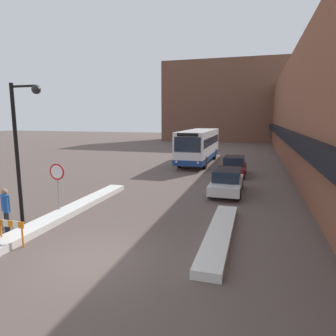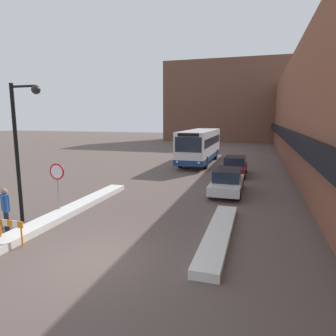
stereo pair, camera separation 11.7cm
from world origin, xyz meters
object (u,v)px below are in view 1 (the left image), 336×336
city_bus (199,145)px  construction_barricade (11,228)px  parked_car_front (227,181)px  stop_sign (57,178)px  pedestrian (6,206)px  street_lamp (21,138)px  parked_car_back (234,166)px

city_bus → construction_barricade: bearing=-97.3°
parked_car_front → stop_sign: bearing=-137.9°
pedestrian → street_lamp: bearing=127.3°
parked_car_front → street_lamp: bearing=-135.1°
parked_car_back → stop_sign: (-7.17, -12.51, 1.03)m
parked_car_back → pedestrian: 16.90m
pedestrian → construction_barricade: 1.53m
parked_car_back → stop_sign: stop_sign is taller
city_bus → parked_car_front: 12.15m
street_lamp → city_bus: bearing=78.4°
parked_car_front → street_lamp: 11.42m
parked_car_front → parked_car_back: size_ratio=1.08×
construction_barricade → parked_car_back: bearing=67.5°
parked_car_back → stop_sign: size_ratio=1.73×
parked_car_front → pedestrian: pedestrian is taller
street_lamp → parked_car_back: bearing=60.5°
city_bus → parked_car_front: size_ratio=2.34×
parked_car_front → construction_barricade: 11.93m
pedestrian → construction_barricade: pedestrian is taller
city_bus → stop_sign: bearing=-100.4°
stop_sign → street_lamp: (-0.65, -1.31, 1.93)m
stop_sign → street_lamp: size_ratio=0.41×
parked_car_back → stop_sign: 14.45m
parked_car_front → stop_sign: stop_sign is taller
parked_car_front → parked_car_back: bearing=90.0°
parked_car_front → street_lamp: street_lamp is taller
stop_sign → street_lamp: bearing=-116.2°
parked_car_back → pedestrian: bearing=-117.3°
stop_sign → construction_barricade: size_ratio=2.22×
parked_car_back → construction_barricade: parked_car_back is taller
street_lamp → pedestrian: 2.88m
parked_car_back → construction_barricade: 17.28m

